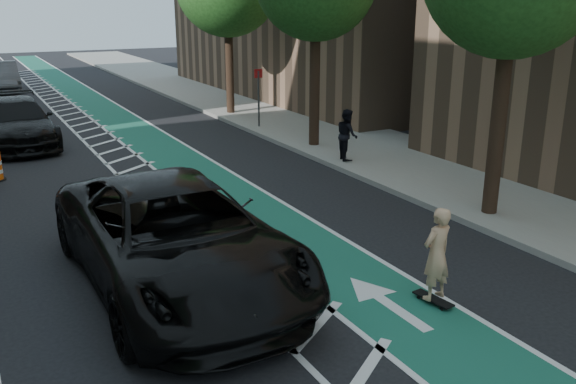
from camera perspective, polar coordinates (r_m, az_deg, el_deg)
ground at (r=11.90m, az=-10.69°, el=-8.04°), size 120.00×120.00×0.00m
bike_lane at (r=21.81m, az=-11.38°, el=3.66°), size 2.00×90.00×0.01m
buffer_strip at (r=21.44m, az=-15.20°, el=3.15°), size 1.40×90.00×0.01m
sidewalk_right at (r=24.42m, az=3.37°, el=5.59°), size 5.00×90.00×0.15m
curb_right at (r=23.25m, az=-1.80°, el=5.03°), size 0.12×90.00×0.16m
sign_post at (r=25.03m, az=-2.77°, el=8.86°), size 0.35×0.08×2.47m
skateboard at (r=11.09m, az=13.42°, el=-9.71°), size 0.32×0.81×0.11m
skateboarder at (r=10.74m, az=13.74°, el=-5.65°), size 0.65×0.47×1.67m
suv_near at (r=11.27m, az=-10.51°, el=-4.14°), size 3.35×7.04×1.94m
suv_far at (r=24.46m, az=-24.01°, el=5.97°), size 2.49×5.85×1.68m
car_grey at (r=40.14m, az=-25.25°, el=9.74°), size 1.85×5.16×1.69m
pedestrian at (r=19.72m, az=5.55°, el=5.37°), size 0.83×0.95×1.65m
barrel_b at (r=24.80m, az=-24.93°, el=4.93°), size 0.61×0.61×0.83m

